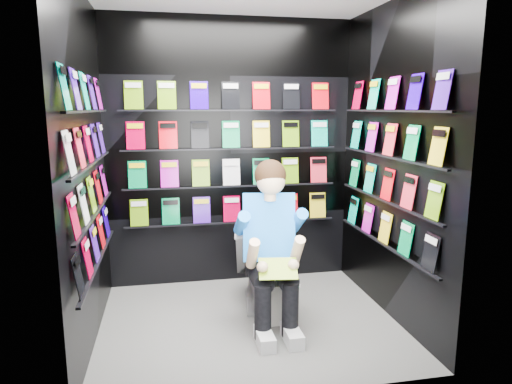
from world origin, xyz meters
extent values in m
plane|color=slate|center=(0.00, 0.00, 0.00)|extent=(2.40, 2.40, 0.00)
cube|color=black|center=(0.00, 1.00, 1.30)|extent=(2.40, 0.04, 2.60)
cube|color=black|center=(0.00, -1.00, 1.30)|extent=(2.40, 0.04, 2.60)
cube|color=black|center=(-1.20, 0.00, 1.30)|extent=(0.04, 2.00, 2.60)
cube|color=black|center=(1.20, 0.00, 1.30)|extent=(0.04, 2.00, 2.60)
imported|color=white|center=(0.15, 0.39, 0.37)|extent=(0.53, 0.81, 0.73)
cube|color=white|center=(0.26, 0.10, 0.16)|extent=(0.25, 0.43, 0.31)
cube|color=white|center=(0.26, 0.10, 0.33)|extent=(0.28, 0.45, 0.03)
cube|color=green|center=(0.15, -0.34, 0.58)|extent=(0.30, 0.21, 0.12)
camera|label=1|loc=(-0.62, -3.44, 1.75)|focal=32.00mm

